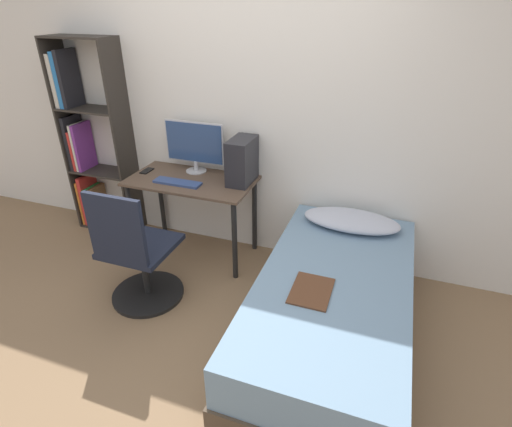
% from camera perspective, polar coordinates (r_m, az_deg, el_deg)
% --- Properties ---
extents(ground_plane, '(14.00, 14.00, 0.00)m').
position_cam_1_polar(ground_plane, '(2.91, -11.91, -19.07)').
color(ground_plane, '#846647').
extents(wall_back, '(8.00, 0.05, 2.50)m').
position_cam_1_polar(wall_back, '(3.43, -1.09, 13.73)').
color(wall_back, silver).
rests_on(wall_back, ground_plane).
extents(desk, '(1.09, 0.58, 0.74)m').
position_cam_1_polar(desk, '(3.54, -9.10, 3.08)').
color(desk, brown).
rests_on(desk, ground_plane).
extents(bookshelf, '(0.64, 0.28, 1.84)m').
position_cam_1_polar(bookshelf, '(4.23, -22.95, 9.09)').
color(bookshelf, '#2D2823').
rests_on(bookshelf, ground_plane).
extents(office_chair, '(0.56, 0.56, 0.99)m').
position_cam_1_polar(office_chair, '(3.15, -16.56, -6.42)').
color(office_chair, black).
rests_on(office_chair, ground_plane).
extents(bed, '(0.98, 1.92, 0.53)m').
position_cam_1_polar(bed, '(2.82, 10.74, -13.32)').
color(bed, '#4C3D2D').
rests_on(bed, ground_plane).
extents(pillow, '(0.75, 0.36, 0.11)m').
position_cam_1_polar(pillow, '(3.22, 13.47, -0.96)').
color(pillow, '#B2B7C6').
rests_on(pillow, bed).
extents(magazine, '(0.24, 0.32, 0.01)m').
position_cam_1_polar(magazine, '(2.51, 7.91, -10.87)').
color(magazine, '#56331E').
rests_on(magazine, bed).
extents(monitor, '(0.55, 0.18, 0.45)m').
position_cam_1_polar(monitor, '(3.58, -8.78, 9.68)').
color(monitor, '#B7B7BC').
rests_on(monitor, desk).
extents(keyboard, '(0.41, 0.12, 0.02)m').
position_cam_1_polar(keyboard, '(3.43, -11.15, 4.37)').
color(keyboard, '#33477A').
rests_on(keyboard, desk).
extents(pc_tower, '(0.18, 0.33, 0.38)m').
position_cam_1_polar(pc_tower, '(3.34, -2.01, 7.53)').
color(pc_tower, '#232328').
rests_on(pc_tower, desk).
extents(phone, '(0.07, 0.14, 0.01)m').
position_cam_1_polar(phone, '(3.75, -15.32, 5.91)').
color(phone, black).
rests_on(phone, desk).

